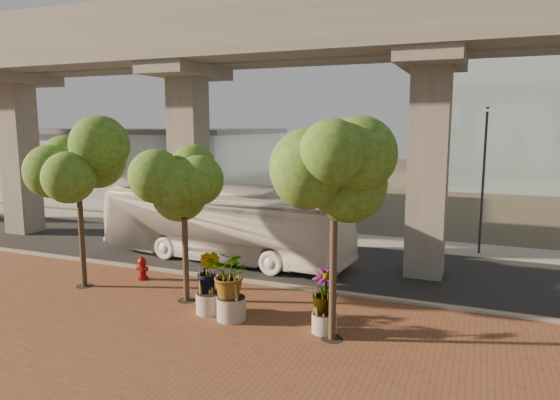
% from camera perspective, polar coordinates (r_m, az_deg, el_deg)
% --- Properties ---
extents(ground, '(160.00, 160.00, 0.00)m').
position_cam_1_polar(ground, '(22.80, 0.21, -8.30)').
color(ground, '#3E392D').
rests_on(ground, ground).
extents(brick_plaza, '(70.00, 13.00, 0.06)m').
position_cam_1_polar(brick_plaza, '(16.11, -10.85, -15.74)').
color(brick_plaza, brown).
rests_on(brick_plaza, ground).
extents(asphalt_road, '(90.00, 8.00, 0.04)m').
position_cam_1_polar(asphalt_road, '(24.59, 1.95, -7.00)').
color(asphalt_road, black).
rests_on(asphalt_road, ground).
extents(curb_strip, '(70.00, 0.25, 0.16)m').
position_cam_1_polar(curb_strip, '(21.02, -1.85, -9.56)').
color(curb_strip, gray).
rests_on(curb_strip, ground).
extents(far_sidewalk, '(90.00, 3.00, 0.06)m').
position_cam_1_polar(far_sidewalk, '(29.66, 5.62, -4.30)').
color(far_sidewalk, gray).
rests_on(far_sidewalk, ground).
extents(transit_viaduct, '(72.00, 5.60, 12.40)m').
position_cam_1_polar(transit_viaduct, '(23.70, 2.04, 10.18)').
color(transit_viaduct, gray).
rests_on(transit_viaduct, ground).
extents(station_pavilion, '(23.00, 13.00, 6.30)m').
position_cam_1_polar(station_pavilion, '(46.00, -15.75, 4.02)').
color(station_pavilion, silver).
rests_on(station_pavilion, ground).
extents(transit_bus, '(13.21, 4.16, 3.62)m').
position_cam_1_polar(transit_bus, '(24.71, -6.60, -2.70)').
color(transit_bus, silver).
rests_on(transit_bus, ground).
extents(fire_hydrant, '(0.51, 0.46, 1.01)m').
position_cam_1_polar(fire_hydrant, '(22.33, -15.45, -7.53)').
color(fire_hydrant, maroon).
rests_on(fire_hydrant, ground).
extents(planter_front, '(2.21, 2.21, 2.43)m').
position_cam_1_polar(planter_front, '(17.06, -5.63, -8.81)').
color(planter_front, gray).
rests_on(planter_front, ground).
extents(planter_right, '(1.95, 1.95, 2.09)m').
position_cam_1_polar(planter_right, '(16.10, 5.12, -10.67)').
color(planter_right, '#A7A397').
rests_on(planter_right, ground).
extents(planter_left, '(2.07, 2.07, 2.28)m').
position_cam_1_polar(planter_left, '(17.76, -8.15, -8.47)').
color(planter_left, gray).
rests_on(planter_left, ground).
extents(street_tree_far_west, '(4.02, 4.02, 6.95)m').
position_cam_1_polar(street_tree_far_west, '(21.37, -22.16, 4.02)').
color(street_tree_far_west, '#493929').
rests_on(street_tree_far_west, ground).
extents(street_tree_near_west, '(3.44, 3.44, 5.72)m').
position_cam_1_polar(street_tree_near_west, '(18.56, -10.95, 0.89)').
color(street_tree_near_west, '#493929').
rests_on(street_tree_near_west, ground).
extents(street_tree_near_east, '(3.82, 3.82, 6.62)m').
position_cam_1_polar(street_tree_near_east, '(14.81, 6.24, 1.90)').
color(street_tree_near_east, '#493929').
rests_on(street_tree_near_east, ground).
extents(streetlamp_west, '(0.40, 1.18, 8.15)m').
position_cam_1_polar(streetlamp_west, '(32.59, -11.40, 5.14)').
color(streetlamp_west, '#302F34').
rests_on(streetlamp_west, ground).
extents(streetlamp_east, '(0.37, 1.08, 7.44)m').
position_cam_1_polar(streetlamp_east, '(27.14, 22.26, 3.13)').
color(streetlamp_east, '#313237').
rests_on(streetlamp_east, ground).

